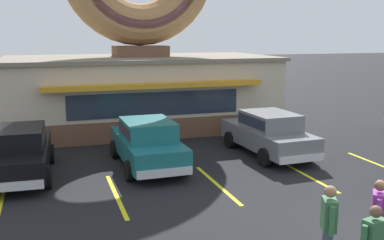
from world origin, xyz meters
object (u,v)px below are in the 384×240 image
Objects in this scene: car_black at (18,150)px; car_grey at (268,132)px; pedestrian_hooded_kid at (378,216)px; car_teal at (147,141)px; pedestrian_blue_sweater_man at (328,224)px; trash_bin at (268,123)px.

car_grey is at bearing -0.17° from car_black.
car_grey is 7.93m from pedestrian_hooded_kid.
pedestrian_hooded_kid is (6.92, -7.77, 0.04)m from car_black.
car_teal is 8.18m from pedestrian_hooded_kid.
car_teal is at bearing 102.54° from pedestrian_blue_sweater_man.
car_teal reaches higher than trash_bin.
car_black is 1.00× the size of car_grey.
pedestrian_blue_sweater_man reaches higher than car_teal.
car_teal is (-4.56, -0.09, 0.00)m from car_grey.
car_teal is 4.70× the size of trash_bin.
car_black is at bearing 178.42° from car_teal.
pedestrian_blue_sweater_man is (5.76, -7.83, 0.06)m from car_black.
pedestrian_blue_sweater_man reaches higher than pedestrian_hooded_kid.
car_black and car_grey have the same top height.
car_black is at bearing 179.83° from car_grey.
pedestrian_blue_sweater_man is at bearing -177.24° from pedestrian_hooded_kid.
pedestrian_blue_sweater_man is at bearing -77.46° from car_teal.
car_grey is 2.80× the size of pedestrian_hooded_kid.
pedestrian_hooded_kid is (1.16, 0.06, -0.02)m from pedestrian_blue_sweater_man.
car_grey is 1.01× the size of car_teal.
pedestrian_hooded_kid reaches higher than car_grey.
pedestrian_hooded_kid is (2.87, -7.66, 0.04)m from car_teal.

